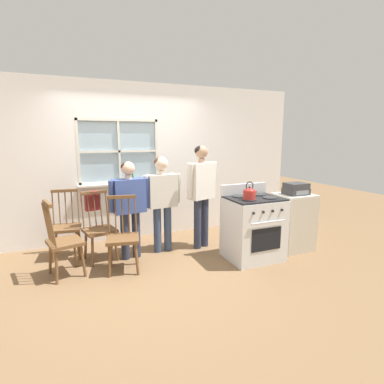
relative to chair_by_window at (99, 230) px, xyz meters
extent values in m
plane|color=brown|center=(0.68, -0.56, -0.45)|extent=(16.00, 16.00, 0.00)
cube|color=white|center=(2.51, 0.84, 0.90)|extent=(2.73, 0.06, 2.70)
cube|color=white|center=(0.47, 0.84, 0.05)|extent=(1.36, 0.06, 1.00)
cube|color=white|center=(0.47, 0.84, 1.94)|extent=(1.36, 0.06, 0.61)
cube|color=silver|center=(0.47, 0.76, 0.53)|extent=(1.42, 0.10, 0.03)
cube|color=#9EB7C6|center=(0.47, 0.85, 1.09)|extent=(1.30, 0.01, 1.03)
cube|color=silver|center=(0.47, 0.82, 1.09)|extent=(0.04, 0.02, 1.09)
cube|color=silver|center=(0.47, 0.82, 1.09)|extent=(1.36, 0.02, 0.04)
cube|color=silver|center=(-0.19, 0.82, 1.09)|extent=(0.04, 0.03, 1.09)
cube|color=silver|center=(1.13, 0.82, 1.09)|extent=(0.04, 0.03, 1.09)
cube|color=silver|center=(0.47, 0.82, 1.61)|extent=(1.36, 0.03, 0.04)
cube|color=silver|center=(0.47, 0.82, 0.57)|extent=(1.36, 0.03, 0.04)
cube|color=brown|center=(0.01, -0.02, -0.01)|extent=(0.50, 0.48, 0.04)
cylinder|color=brown|center=(-0.12, -0.22, -0.24)|extent=(0.07, 0.08, 0.43)
cylinder|color=brown|center=(0.21, -0.14, -0.24)|extent=(0.08, 0.07, 0.43)
cylinder|color=brown|center=(-0.20, 0.10, -0.24)|extent=(0.08, 0.07, 0.43)
cylinder|color=brown|center=(0.14, 0.17, -0.24)|extent=(0.07, 0.08, 0.43)
cylinder|color=brown|center=(-0.21, 0.10, 0.26)|extent=(0.03, 0.07, 0.52)
cylinder|color=brown|center=(-0.12, 0.12, 0.26)|extent=(0.03, 0.07, 0.52)
cylinder|color=brown|center=(-0.03, 0.14, 0.26)|extent=(0.03, 0.07, 0.52)
cylinder|color=brown|center=(0.06, 0.16, 0.26)|extent=(0.03, 0.07, 0.52)
cylinder|color=brown|center=(0.14, 0.18, 0.26)|extent=(0.03, 0.07, 0.52)
cube|color=brown|center=(-0.03, 0.14, 0.53)|extent=(0.38, 0.12, 0.04)
cube|color=brown|center=(-0.46, -0.37, -0.01)|extent=(0.49, 0.51, 0.04)
cylinder|color=brown|center=(-0.26, -0.49, -0.24)|extent=(0.08, 0.07, 0.43)
cylinder|color=brown|center=(-0.35, -0.17, -0.24)|extent=(0.07, 0.08, 0.43)
cylinder|color=brown|center=(-0.57, -0.57, -0.24)|extent=(0.07, 0.08, 0.43)
cylinder|color=brown|center=(-0.66, -0.24, -0.24)|extent=(0.08, 0.07, 0.43)
cylinder|color=brown|center=(-0.58, -0.59, 0.26)|extent=(0.07, 0.04, 0.52)
cylinder|color=brown|center=(-0.60, -0.50, 0.26)|extent=(0.07, 0.04, 0.52)
cylinder|color=brown|center=(-0.62, -0.41, 0.26)|extent=(0.07, 0.04, 0.52)
cylinder|color=brown|center=(-0.65, -0.32, 0.26)|extent=(0.07, 0.04, 0.52)
cylinder|color=brown|center=(-0.67, -0.24, 0.26)|extent=(0.07, 0.04, 0.52)
cube|color=brown|center=(-0.62, -0.41, 0.53)|extent=(0.13, 0.38, 0.04)
cube|color=brown|center=(0.25, -0.52, -0.01)|extent=(0.49, 0.47, 0.04)
cylinder|color=brown|center=(0.05, -0.64, -0.24)|extent=(0.08, 0.07, 0.43)
cylinder|color=brown|center=(0.39, -0.71, -0.24)|extent=(0.07, 0.08, 0.43)
cylinder|color=brown|center=(0.11, -0.33, -0.24)|extent=(0.07, 0.08, 0.43)
cylinder|color=brown|center=(0.45, -0.39, -0.24)|extent=(0.08, 0.07, 0.43)
cylinder|color=brown|center=(0.11, -0.32, 0.26)|extent=(0.03, 0.07, 0.52)
cylinder|color=brown|center=(0.20, -0.33, 0.26)|extent=(0.03, 0.07, 0.52)
cylinder|color=brown|center=(0.28, -0.35, 0.26)|extent=(0.03, 0.07, 0.52)
cylinder|color=brown|center=(0.37, -0.37, 0.26)|extent=(0.03, 0.07, 0.52)
cylinder|color=brown|center=(0.46, -0.39, 0.26)|extent=(0.03, 0.07, 0.52)
cube|color=brown|center=(0.28, -0.35, 0.53)|extent=(0.38, 0.11, 0.04)
cube|color=brown|center=(-0.45, 0.29, -0.01)|extent=(0.46, 0.44, 0.04)
cylinder|color=brown|center=(-0.64, 0.15, -0.24)|extent=(0.07, 0.07, 0.43)
cylinder|color=brown|center=(-0.30, 0.12, -0.24)|extent=(0.07, 0.07, 0.43)
cylinder|color=brown|center=(-0.60, 0.47, -0.24)|extent=(0.07, 0.07, 0.43)
cylinder|color=brown|center=(-0.26, 0.43, -0.24)|extent=(0.07, 0.07, 0.43)
cylinder|color=brown|center=(-0.61, 0.48, 0.26)|extent=(0.03, 0.07, 0.52)
cylinder|color=brown|center=(-0.52, 0.47, 0.26)|extent=(0.03, 0.07, 0.52)
cylinder|color=brown|center=(-0.43, 0.46, 0.26)|extent=(0.03, 0.07, 0.52)
cylinder|color=brown|center=(-0.34, 0.45, 0.26)|extent=(0.03, 0.07, 0.52)
cylinder|color=brown|center=(-0.25, 0.44, 0.26)|extent=(0.03, 0.07, 0.52)
cube|color=brown|center=(-0.43, 0.46, 0.53)|extent=(0.38, 0.08, 0.04)
cylinder|color=#2D3347|center=(0.34, -0.13, -0.10)|extent=(0.12, 0.12, 0.70)
cylinder|color=#2D3347|center=(0.52, -0.11, -0.10)|extent=(0.12, 0.12, 0.70)
cube|color=#384C8E|center=(0.43, -0.12, 0.49)|extent=(0.48, 0.27, 0.49)
cylinder|color=#384C8E|center=(0.17, -0.18, 0.51)|extent=(0.09, 0.12, 0.46)
cylinder|color=#384C8E|center=(0.69, -0.10, 0.51)|extent=(0.09, 0.12, 0.46)
cylinder|color=beige|center=(0.43, -0.12, 0.77)|extent=(0.10, 0.10, 0.06)
sphere|color=beige|center=(0.43, -0.12, 0.89)|extent=(0.19, 0.19, 0.19)
ellipsoid|color=#332319|center=(0.43, -0.10, 0.91)|extent=(0.20, 0.20, 0.16)
cylinder|color=#384766|center=(0.86, -0.04, -0.09)|extent=(0.12, 0.12, 0.72)
cylinder|color=#384766|center=(1.04, -0.03, -0.09)|extent=(0.12, 0.12, 0.72)
cube|color=beige|center=(0.95, -0.03, 0.52)|extent=(0.47, 0.25, 0.50)
cylinder|color=beige|center=(0.69, -0.08, 0.54)|extent=(0.09, 0.11, 0.47)
cylinder|color=beige|center=(1.21, -0.03, 0.54)|extent=(0.09, 0.11, 0.47)
cylinder|color=beige|center=(0.95, -0.03, 0.80)|extent=(0.10, 0.10, 0.06)
sphere|color=beige|center=(0.95, -0.03, 0.94)|extent=(0.21, 0.21, 0.21)
ellipsoid|color=brown|center=(0.95, -0.02, 0.95)|extent=(0.21, 0.21, 0.17)
cylinder|color=#2D3347|center=(1.50, -0.14, -0.05)|extent=(0.12, 0.12, 0.81)
cylinder|color=#2D3347|center=(1.66, -0.09, -0.05)|extent=(0.12, 0.12, 0.81)
cube|color=white|center=(1.58, -0.12, 0.65)|extent=(0.47, 0.34, 0.57)
cylinder|color=white|center=(1.35, -0.22, 0.67)|extent=(0.11, 0.13, 0.53)
cylinder|color=white|center=(1.82, -0.05, 0.67)|extent=(0.11, 0.13, 0.53)
cylinder|color=tan|center=(1.58, -0.12, 0.97)|extent=(0.10, 0.10, 0.07)
sphere|color=tan|center=(1.58, -0.12, 1.10)|extent=(0.20, 0.20, 0.20)
ellipsoid|color=black|center=(1.58, -0.10, 1.12)|extent=(0.20, 0.20, 0.16)
cube|color=silver|center=(2.10, -0.83, 0.00)|extent=(0.77, 0.64, 0.90)
cube|color=black|center=(2.10, -0.83, 0.46)|extent=(0.76, 0.61, 0.02)
cylinder|color=#2D2D30|center=(1.92, -0.96, 0.48)|extent=(0.20, 0.20, 0.02)
cylinder|color=#2D2D30|center=(2.27, -0.96, 0.48)|extent=(0.20, 0.20, 0.02)
cylinder|color=#2D2D30|center=(1.92, -0.70, 0.48)|extent=(0.20, 0.20, 0.02)
cylinder|color=#2D2D30|center=(2.27, -0.70, 0.48)|extent=(0.20, 0.20, 0.02)
cube|color=silver|center=(2.10, -0.54, 0.55)|extent=(0.77, 0.06, 0.16)
cube|color=black|center=(2.10, -1.16, -0.06)|extent=(0.48, 0.01, 0.32)
cylinder|color=silver|center=(2.10, -1.18, 0.19)|extent=(0.54, 0.02, 0.02)
cylinder|color=#232326|center=(1.86, -1.16, 0.34)|extent=(0.04, 0.02, 0.04)
cylinder|color=#232326|center=(2.02, -1.16, 0.34)|extent=(0.04, 0.02, 0.04)
cylinder|color=#232326|center=(2.17, -1.16, 0.34)|extent=(0.04, 0.02, 0.04)
cylinder|color=#232326|center=(2.33, -1.16, 0.34)|extent=(0.04, 0.02, 0.04)
cylinder|color=red|center=(1.92, -0.96, 0.55)|extent=(0.17, 0.17, 0.12)
ellipsoid|color=red|center=(1.92, -0.96, 0.61)|extent=(0.16, 0.16, 0.07)
sphere|color=black|center=(1.92, -0.96, 0.65)|extent=(0.03, 0.03, 0.03)
cylinder|color=red|center=(2.00, -0.96, 0.56)|extent=(0.08, 0.03, 0.07)
torus|color=black|center=(1.92, -0.96, 0.67)|extent=(0.12, 0.01, 0.12)
cylinder|color=beige|center=(0.65, 0.75, 0.58)|extent=(0.11, 0.11, 0.07)
cylinder|color=#33261C|center=(0.65, 0.75, 0.61)|extent=(0.10, 0.10, 0.01)
cone|color=#2D7038|center=(0.67, 0.76, 0.71)|extent=(0.06, 0.05, 0.19)
cone|color=#2D7038|center=(0.64, 0.76, 0.67)|extent=(0.06, 0.05, 0.12)
cone|color=#2D7038|center=(0.65, 0.74, 0.68)|extent=(0.04, 0.07, 0.14)
cube|color=maroon|center=(-0.05, 0.23, 0.38)|extent=(0.23, 0.14, 0.26)
torus|color=maroon|center=(-0.03, 0.15, 0.55)|extent=(0.15, 0.15, 0.01)
cube|color=beige|center=(2.90, -0.75, -0.02)|extent=(0.55, 0.50, 0.87)
cube|color=beige|center=(2.90, -0.75, 0.43)|extent=(0.55, 0.50, 0.03)
cube|color=#38383A|center=(2.90, -0.77, 0.50)|extent=(0.34, 0.28, 0.10)
cube|color=#38383A|center=(2.90, -0.77, 0.59)|extent=(0.32, 0.27, 0.08)
cube|color=gray|center=(2.90, -0.91, 0.50)|extent=(0.24, 0.01, 0.06)
camera|label=1|loc=(-0.37, -4.38, 1.33)|focal=28.00mm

